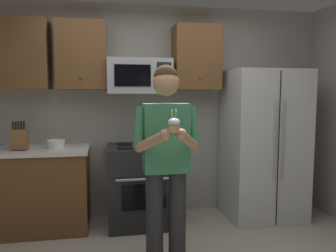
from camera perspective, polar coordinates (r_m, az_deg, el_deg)
wall_back at (r=4.17m, az=-3.28°, el=2.60°), size 4.40×0.10×2.60m
oven_range at (r=3.90m, az=-4.71°, el=-10.12°), size 0.76×0.70×0.93m
microwave at (r=3.88m, az=-5.03°, el=8.56°), size 0.74×0.41×0.40m
refrigerator at (r=4.19m, az=16.20°, el=-3.10°), size 0.90×0.75×1.80m
cabinet_row_upper at (r=3.94m, az=-13.67°, el=11.74°), size 2.78×0.36×0.76m
counter_left at (r=4.02m, az=-23.82°, el=-10.13°), size 1.44×0.66×0.92m
knife_block at (r=3.86m, az=-24.36°, el=-2.10°), size 0.16×0.15×0.32m
bowl_large_white at (r=3.84m, az=-18.91°, el=-2.95°), size 0.20×0.20×0.09m
person at (r=2.79m, az=-0.32°, el=-5.24°), size 0.60×0.48×1.76m
cupcake at (r=2.43m, az=1.03°, el=0.20°), size 0.09×0.09×0.17m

